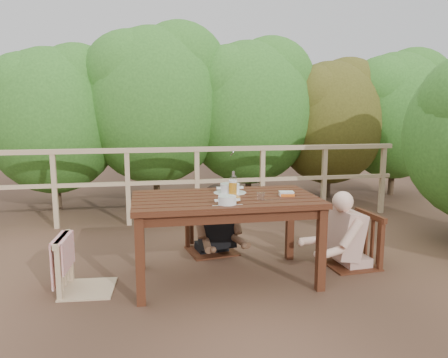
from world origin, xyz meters
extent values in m
plane|color=brown|center=(0.00, 0.00, 0.00)|extent=(60.00, 60.00, 0.00)
cube|color=#3A1B0E|center=(0.00, 0.00, 0.37)|extent=(1.59, 0.90, 0.74)
cube|color=tan|center=(-1.18, -0.02, 0.44)|extent=(0.47, 0.47, 0.89)
cube|color=#3A1B0E|center=(0.00, 0.75, 0.49)|extent=(0.56, 0.56, 0.97)
cube|color=#3A1B0E|center=(1.26, 0.12, 0.48)|extent=(0.51, 0.51, 0.96)
cube|color=tan|center=(0.00, 2.00, 0.51)|extent=(5.60, 0.10, 1.01)
cylinder|color=silver|center=(-0.04, -0.30, 0.78)|extent=(0.25, 0.25, 0.08)
cylinder|color=white|center=(0.08, 0.17, 0.79)|extent=(0.30, 0.30, 0.10)
ellipsoid|color=#B17736|center=(0.03, -0.21, 0.77)|extent=(0.13, 0.10, 0.07)
cylinder|color=orange|center=(0.08, 0.08, 0.81)|extent=(0.08, 0.08, 0.15)
cylinder|color=silver|center=(0.09, 0.07, 0.85)|extent=(0.05, 0.05, 0.23)
cylinder|color=silver|center=(0.27, -0.19, 0.78)|extent=(0.07, 0.07, 0.08)
cube|color=white|center=(0.54, -0.06, 0.76)|extent=(0.14, 0.11, 0.05)
camera|label=1|loc=(-0.68, -3.59, 1.51)|focal=34.37mm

